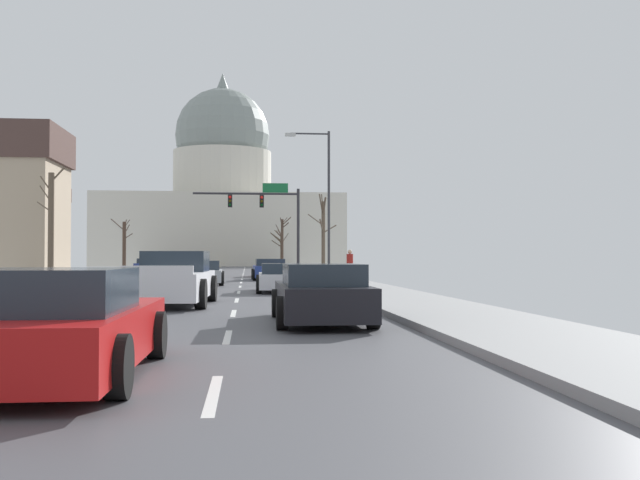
{
  "coord_description": "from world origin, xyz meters",
  "views": [
    {
      "loc": [
        3.84,
        -36.72,
        1.39
      ],
      "look_at": [
        10.15,
        26.71,
        2.81
      ],
      "focal_mm": 40.85,
      "sensor_mm": 36.0,
      "label": 1
    }
  ],
  "objects_px": {
    "bicycle_parked": "(332,273)",
    "street_lamp_right": "(323,191)",
    "sedan_near_02": "(203,273)",
    "pedestrian_00": "(350,263)",
    "sedan_near_01": "(270,270)",
    "sedan_near_03": "(282,278)",
    "pickup_truck_near_04": "(173,281)",
    "sedan_oncoming_00": "(178,267)",
    "sedan_oncoming_01": "(147,265)",
    "sedan_oncoming_02": "(194,264)",
    "sedan_near_05": "(321,295)",
    "sedan_near_06": "(58,327)",
    "signal_gantry": "(268,209)",
    "sedan_near_00": "(268,269)"
  },
  "relations": [
    {
      "from": "pickup_truck_near_04",
      "to": "sedan_oncoming_01",
      "type": "distance_m",
      "value": 46.83
    },
    {
      "from": "pickup_truck_near_04",
      "to": "sedan_near_02",
      "type": "bearing_deg",
      "value": 90.13
    },
    {
      "from": "street_lamp_right",
      "to": "sedan_oncoming_02",
      "type": "xyz_separation_m",
      "value": [
        -9.85,
        40.5,
        -4.34
      ]
    },
    {
      "from": "sedan_oncoming_00",
      "to": "pedestrian_00",
      "type": "relative_size",
      "value": 2.7
    },
    {
      "from": "sedan_near_01",
      "to": "sedan_oncoming_00",
      "type": "xyz_separation_m",
      "value": [
        -6.85,
        16.47,
        -0.05
      ]
    },
    {
      "from": "sedan_near_01",
      "to": "sedan_near_03",
      "type": "height_order",
      "value": "sedan_near_01"
    },
    {
      "from": "sedan_oncoming_00",
      "to": "sedan_oncoming_02",
      "type": "relative_size",
      "value": 0.96
    },
    {
      "from": "pickup_truck_near_04",
      "to": "sedan_oncoming_00",
      "type": "xyz_separation_m",
      "value": [
        -3.43,
        38.23,
        -0.16
      ]
    },
    {
      "from": "bicycle_parked",
      "to": "pickup_truck_near_04",
      "type": "bearing_deg",
      "value": -110.11
    },
    {
      "from": "bicycle_parked",
      "to": "sedan_near_06",
      "type": "bearing_deg",
      "value": -102.29
    },
    {
      "from": "sedan_near_05",
      "to": "sedan_oncoming_00",
      "type": "xyz_separation_m",
      "value": [
        -7.08,
        44.27,
        -0.05
      ]
    },
    {
      "from": "sedan_near_02",
      "to": "sedan_near_06",
      "type": "height_order",
      "value": "sedan_near_06"
    },
    {
      "from": "sedan_oncoming_01",
      "to": "sedan_oncoming_00",
      "type": "bearing_deg",
      "value": -65.97
    },
    {
      "from": "sedan_near_01",
      "to": "bicycle_parked",
      "type": "bearing_deg",
      "value": -46.81
    },
    {
      "from": "sedan_near_02",
      "to": "sedan_oncoming_01",
      "type": "xyz_separation_m",
      "value": [
        -6.99,
        31.61,
        0.01
      ]
    },
    {
      "from": "sedan_near_01",
      "to": "pickup_truck_near_04",
      "type": "relative_size",
      "value": 0.76
    },
    {
      "from": "sedan_near_02",
      "to": "sedan_oncoming_01",
      "type": "bearing_deg",
      "value": 102.47
    },
    {
      "from": "sedan_near_05",
      "to": "bicycle_parked",
      "type": "relative_size",
      "value": 2.64
    },
    {
      "from": "sedan_near_05",
      "to": "signal_gantry",
      "type": "bearing_deg",
      "value": 89.98
    },
    {
      "from": "sedan_near_06",
      "to": "pedestrian_00",
      "type": "xyz_separation_m",
      "value": [
        7.43,
        28.82,
        0.44
      ]
    },
    {
      "from": "sedan_oncoming_01",
      "to": "sedan_near_00",
      "type": "bearing_deg",
      "value": -59.94
    },
    {
      "from": "sedan_near_03",
      "to": "sedan_near_05",
      "type": "height_order",
      "value": "sedan_near_05"
    },
    {
      "from": "signal_gantry",
      "to": "sedan_near_06",
      "type": "height_order",
      "value": "signal_gantry"
    },
    {
      "from": "street_lamp_right",
      "to": "sedan_oncoming_00",
      "type": "distance_m",
      "value": 22.93
    },
    {
      "from": "street_lamp_right",
      "to": "sedan_near_02",
      "type": "bearing_deg",
      "value": -152.84
    },
    {
      "from": "bicycle_parked",
      "to": "pedestrian_00",
      "type": "bearing_deg",
      "value": -70.45
    },
    {
      "from": "sedan_near_03",
      "to": "sedan_near_06",
      "type": "height_order",
      "value": "sedan_near_06"
    },
    {
      "from": "sedan_near_02",
      "to": "sedan_oncoming_01",
      "type": "relative_size",
      "value": 1.07
    },
    {
      "from": "signal_gantry",
      "to": "bicycle_parked",
      "type": "xyz_separation_m",
      "value": [
        3.03,
        -14.84,
        -4.41
      ]
    },
    {
      "from": "sedan_near_06",
      "to": "sedan_oncoming_01",
      "type": "distance_m",
      "value": 59.26
    },
    {
      "from": "pedestrian_00",
      "to": "street_lamp_right",
      "type": "bearing_deg",
      "value": 127.87
    },
    {
      "from": "signal_gantry",
      "to": "sedan_oncoming_01",
      "type": "height_order",
      "value": "signal_gantry"
    },
    {
      "from": "sedan_near_00",
      "to": "sedan_near_06",
      "type": "distance_m",
      "value": 40.77
    },
    {
      "from": "signal_gantry",
      "to": "pedestrian_00",
      "type": "relative_size",
      "value": 4.97
    },
    {
      "from": "sedan_near_03",
      "to": "sedan_oncoming_01",
      "type": "height_order",
      "value": "sedan_oncoming_01"
    },
    {
      "from": "sedan_near_03",
      "to": "sedan_oncoming_00",
      "type": "height_order",
      "value": "sedan_oncoming_00"
    },
    {
      "from": "sedan_near_02",
      "to": "pickup_truck_near_04",
      "type": "height_order",
      "value": "pickup_truck_near_04"
    },
    {
      "from": "sedan_near_06",
      "to": "sedan_oncoming_00",
      "type": "bearing_deg",
      "value": 93.83
    },
    {
      "from": "sedan_near_02",
      "to": "sedan_near_05",
      "type": "relative_size",
      "value": 0.97
    },
    {
      "from": "pickup_truck_near_04",
      "to": "street_lamp_right",
      "type": "bearing_deg",
      "value": 70.96
    },
    {
      "from": "sedan_oncoming_00",
      "to": "pedestrian_00",
      "type": "distance_m",
      "value": 24.49
    },
    {
      "from": "sedan_near_02",
      "to": "sedan_oncoming_00",
      "type": "relative_size",
      "value": 1.06
    },
    {
      "from": "sedan_near_00",
      "to": "sedan_oncoming_00",
      "type": "height_order",
      "value": "sedan_near_00"
    },
    {
      "from": "sedan_oncoming_02",
      "to": "signal_gantry",
      "type": "bearing_deg",
      "value": -73.78
    },
    {
      "from": "sedan_oncoming_00",
      "to": "signal_gantry",
      "type": "bearing_deg",
      "value": -35.77
    },
    {
      "from": "bicycle_parked",
      "to": "street_lamp_right",
      "type": "bearing_deg",
      "value": -142.01
    },
    {
      "from": "signal_gantry",
      "to": "street_lamp_right",
      "type": "bearing_deg",
      "value": -80.68
    },
    {
      "from": "sedan_oncoming_01",
      "to": "sedan_oncoming_02",
      "type": "distance_m",
      "value": 12.53
    },
    {
      "from": "sedan_near_02",
      "to": "pedestrian_00",
      "type": "bearing_deg",
      "value": 12.07
    },
    {
      "from": "sedan_near_01",
      "to": "sedan_near_05",
      "type": "relative_size",
      "value": 0.91
    }
  ]
}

